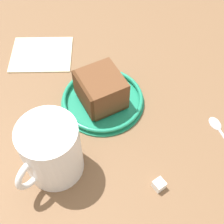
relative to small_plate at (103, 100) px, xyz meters
The scene contains 7 objects.
ground_plane 5.97cm from the small_plate, 25.07° to the right, with size 124.89×124.89×3.98cm, color brown.
small_plate is the anchor object (origin of this frame).
cake_slice 3.18cm from the small_plate, 88.04° to the right, with size 8.31×7.94×6.25cm.
tea_mug 16.48cm from the small_plate, 54.62° to the right, with size 9.21×11.39×10.95cm.
teaspoon 22.66cm from the small_plate, 46.42° to the left, with size 12.35×2.50×0.80cm.
folded_napkin 19.05cm from the small_plate, 159.88° to the right, with size 10.84×13.12×0.60cm, color beige.
sugar_cube 19.71cm from the small_plate, ahead, with size 1.70×1.70×1.70cm, color white.
Camera 1 is at (29.30, -12.24, 47.46)cm, focal length 49.58 mm.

